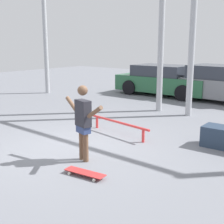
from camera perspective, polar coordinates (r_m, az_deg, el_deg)
The scene contains 7 objects.
ground_plane at distance 7.23m, azimuth -7.53°, elevation -6.45°, with size 36.00×36.00×0.00m, color slate.
skateboarder at distance 6.19m, azimuth -5.29°, elevation -1.34°, with size 1.30×0.39×1.54m.
skateboard at distance 5.72m, azimuth -4.99°, elevation -10.99°, with size 0.82×0.33×0.08m.
grind_rail at distance 8.08m, azimuth 1.16°, elevation -2.22°, with size 2.11×0.35×0.36m.
canopy_support_left at distance 12.79m, azimuth -3.34°, elevation 18.17°, with size 6.35×0.20×5.76m.
parked_car_green at distance 14.40m, azimuth 9.39°, elevation 5.70°, with size 4.35×2.05×1.35m.
parked_car_grey at distance 13.36m, azimuth 19.68°, elevation 4.80°, with size 4.36×2.14×1.45m.
Camera 1 is at (5.08, -4.58, 2.35)m, focal length 50.00 mm.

